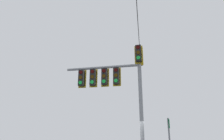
# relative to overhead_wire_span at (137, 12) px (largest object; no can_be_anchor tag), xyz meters

# --- Properties ---
(signal_mast_assembly) EXTENTS (4.19, 2.01, 6.55)m
(signal_mast_assembly) POSITION_rel_overhead_wire_span_xyz_m (0.64, 1.43, -4.84)
(signal_mast_assembly) COLOR gray
(signal_mast_assembly) RESTS_ON ground
(overhead_wire_span) EXTENTS (10.05, 22.71, 1.55)m
(overhead_wire_span) POSITION_rel_overhead_wire_span_xyz_m (0.00, 0.00, 0.00)
(overhead_wire_span) COLOR black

